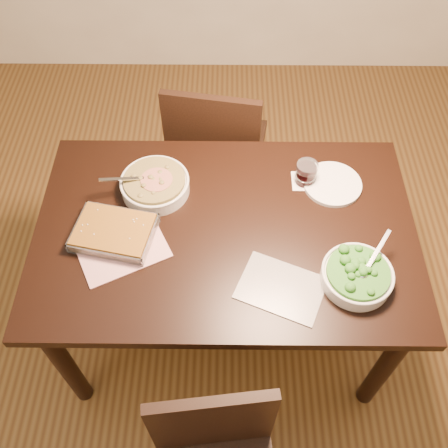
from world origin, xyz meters
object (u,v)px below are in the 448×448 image
stew_bowl (155,184)px  baking_dish (114,233)px  broccoli_bowl (357,275)px  table (225,243)px  chair_far (217,148)px  wine_tumbler (306,173)px  dinner_plate (332,184)px

stew_bowl → baking_dish: bearing=-120.2°
broccoli_bowl → table: bearing=154.1°
broccoli_bowl → chair_far: 1.03m
baking_dish → wine_tumbler: size_ratio=3.43×
chair_far → stew_bowl: bearing=73.9°
dinner_plate → broccoli_bowl: bearing=-86.3°
baking_dish → dinner_plate: baking_dish is taller
broccoli_bowl → wine_tumbler: (-0.13, 0.45, 0.02)m
broccoli_bowl → dinner_plate: (-0.03, 0.43, -0.03)m
table → baking_dish: 0.42m
dinner_plate → chair_far: (-0.46, 0.44, -0.25)m
wine_tumbler → dinner_plate: bearing=-10.5°
broccoli_bowl → baking_dish: (-0.84, 0.17, -0.01)m
stew_bowl → dinner_plate: stew_bowl is taller
baking_dish → chair_far: bearing=74.7°
baking_dish → dinner_plate: (0.82, 0.25, -0.02)m
stew_bowl → wine_tumbler: size_ratio=3.12×
broccoli_bowl → stew_bowl: bearing=151.1°
table → chair_far: bearing=94.2°
baking_dish → wine_tumbler: (0.71, 0.27, 0.03)m
stew_bowl → chair_far: bearing=64.5°
wine_tumbler → stew_bowl: bearing=-175.0°
baking_dish → table: bearing=17.6°
wine_tumbler → dinner_plate: 0.12m
broccoli_bowl → dinner_plate: size_ratio=1.12×
stew_bowl → chair_far: 0.59m
stew_bowl → broccoli_bowl: (0.71, -0.39, -0.00)m
table → stew_bowl: (-0.27, 0.18, 0.13)m
table → wine_tumbler: wine_tumbler is taller
baking_dish → stew_bowl: bearing=71.6°
chair_far → baking_dish: bearing=72.4°
broccoli_bowl → chair_far: (-0.49, 0.86, -0.27)m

